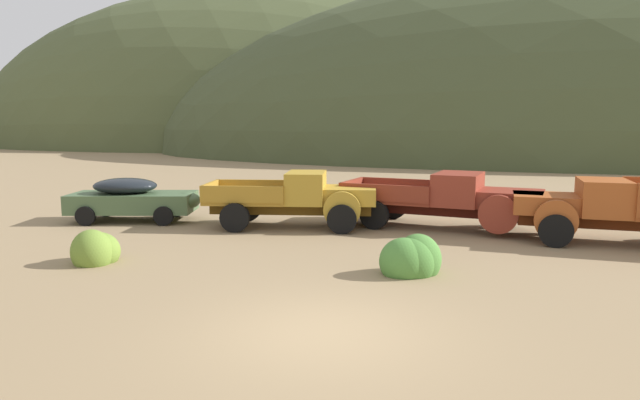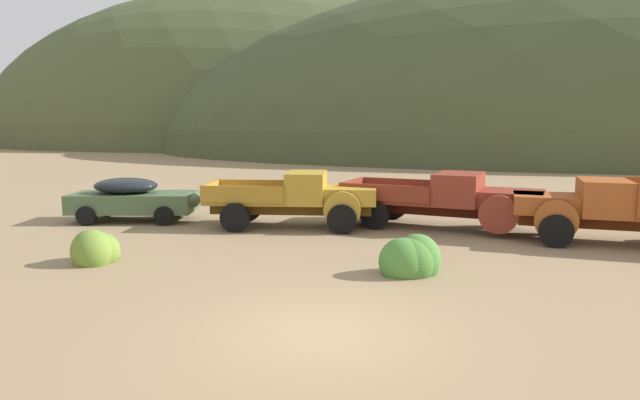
{
  "view_description": "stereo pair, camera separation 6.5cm",
  "coord_description": "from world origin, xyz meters",
  "px_view_note": "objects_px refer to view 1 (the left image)",
  "views": [
    {
      "loc": [
        1.23,
        -8.96,
        3.56
      ],
      "look_at": [
        -1.06,
        7.37,
        1.24
      ],
      "focal_mm": 31.19,
      "sensor_mm": 36.0,
      "label": 1
    },
    {
      "loc": [
        1.29,
        -8.95,
        3.56
      ],
      "look_at": [
        -1.06,
        7.37,
        1.24
      ],
      "focal_mm": 31.19,
      "sensor_mm": 36.0,
      "label": 2
    }
  ],
  "objects_px": {
    "truck_rust_red": "(454,199)",
    "car_weathered_green": "(137,199)",
    "truck_oxide_orange": "(610,209)",
    "truck_mustard": "(304,198)"
  },
  "relations": [
    {
      "from": "truck_rust_red",
      "to": "car_weathered_green",
      "type": "bearing_deg",
      "value": -163.66
    },
    {
      "from": "car_weathered_green",
      "to": "truck_oxide_orange",
      "type": "distance_m",
      "value": 15.64
    },
    {
      "from": "truck_mustard",
      "to": "truck_oxide_orange",
      "type": "bearing_deg",
      "value": -11.45
    },
    {
      "from": "truck_oxide_orange",
      "to": "truck_rust_red",
      "type": "bearing_deg",
      "value": -11.85
    },
    {
      "from": "truck_oxide_orange",
      "to": "car_weathered_green",
      "type": "bearing_deg",
      "value": 3.66
    },
    {
      "from": "car_weathered_green",
      "to": "truck_mustard",
      "type": "relative_size",
      "value": 0.83
    },
    {
      "from": "car_weathered_green",
      "to": "truck_oxide_orange",
      "type": "height_order",
      "value": "truck_oxide_orange"
    },
    {
      "from": "truck_mustard",
      "to": "truck_rust_red",
      "type": "height_order",
      "value": "same"
    },
    {
      "from": "car_weathered_green",
      "to": "truck_mustard",
      "type": "height_order",
      "value": "truck_mustard"
    },
    {
      "from": "truck_rust_red",
      "to": "truck_mustard",
      "type": "bearing_deg",
      "value": -159.37
    }
  ]
}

